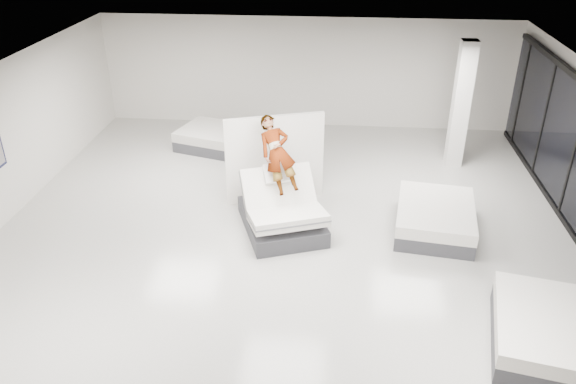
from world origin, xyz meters
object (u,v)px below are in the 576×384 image
object	(u,v)px
column	(461,105)
flat_bed_right_near	(547,333)
hero_bed	(282,213)
flat_bed_right_far	(435,218)
divider_panel	(275,159)
flat_bed_left_far	(218,139)
person	(278,168)
remote	(293,183)

from	to	relation	value
column	flat_bed_right_near	bearing A→B (deg)	-87.47
hero_bed	flat_bed_right_far	world-z (taller)	hero_bed
divider_panel	flat_bed_left_far	size ratio (longest dim) A/B	0.95
flat_bed_right_far	person	bearing A→B (deg)	179.32
remote	flat_bed_right_near	world-z (taller)	remote
person	flat_bed_right_near	size ratio (longest dim) A/B	0.72
person	flat_bed_left_far	distance (m)	4.44
remote	flat_bed_right_far	distance (m)	3.06
hero_bed	person	xyz separation A→B (m)	(-0.12, 0.31, 0.89)
divider_panel	flat_bed_right_near	xyz separation A→B (m)	(4.68, -4.41, -0.73)
person	column	distance (m)	5.38
divider_panel	column	bearing A→B (deg)	9.03
flat_bed_right_far	flat_bed_right_near	bearing A→B (deg)	-69.94
person	divider_panel	bearing A→B (deg)	79.51
person	flat_bed_right_far	bearing A→B (deg)	-20.92
divider_panel	flat_bed_right_near	bearing A→B (deg)	-62.12
hero_bed	person	size ratio (longest dim) A/B	1.42
remote	flat_bed_left_far	world-z (taller)	remote
flat_bed_right_near	column	world-z (taller)	column
flat_bed_left_far	remote	bearing A→B (deg)	-59.08
person	remote	bearing A→B (deg)	-57.85
remote	flat_bed_right_far	bearing A→B (deg)	-16.11
person	remote	xyz separation A→B (m)	(0.33, -0.25, -0.20)
column	flat_bed_left_far	bearing A→B (deg)	175.84
flat_bed_left_far	person	bearing A→B (deg)	-61.09
flat_bed_right_near	remote	bearing A→B (deg)	143.00
flat_bed_right_near	column	distance (m)	6.86
hero_bed	flat_bed_left_far	bearing A→B (deg)	118.29
person	column	bearing A→B (deg)	18.07
hero_bed	flat_bed_left_far	size ratio (longest dim) A/B	1.02
flat_bed_right_near	flat_bed_left_far	world-z (taller)	flat_bed_right_near
person	divider_panel	world-z (taller)	divider_panel
hero_bed	column	bearing A→B (deg)	41.64
person	flat_bed_right_far	size ratio (longest dim) A/B	0.75
divider_panel	flat_bed_left_far	xyz separation A→B (m)	(-1.92, 2.77, -0.74)
person	flat_bed_left_far	bearing A→B (deg)	98.67
divider_panel	hero_bed	bearing A→B (deg)	-96.48
flat_bed_right_far	flat_bed_left_far	distance (m)	6.59
person	column	xyz separation A→B (m)	(4.21, 3.33, 0.33)
divider_panel	flat_bed_right_near	world-z (taller)	divider_panel
hero_bed	divider_panel	xyz separation A→B (m)	(-0.29, 1.33, 0.62)
flat_bed_right_near	flat_bed_left_far	distance (m)	9.76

